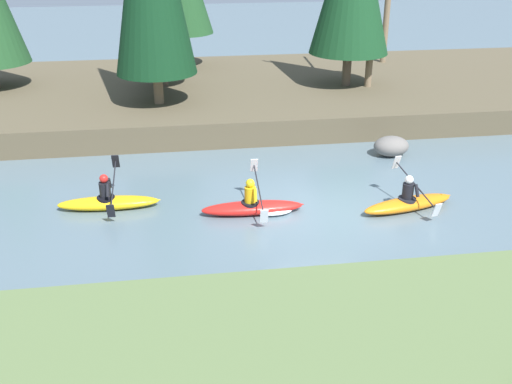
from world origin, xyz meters
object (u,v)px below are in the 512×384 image
(kayaker_middle, at_px, (256,207))
(kayaker_trailing, at_px, (109,201))
(kayaker_lead, at_px, (409,202))
(boulder_midstream, at_px, (391,146))

(kayaker_middle, xyz_separation_m, kayaker_trailing, (-3.90, 0.87, 0.02))
(kayaker_lead, relative_size, kayaker_middle, 1.00)
(kayaker_trailing, bearing_deg, kayaker_lead, -7.02)
(kayaker_lead, xyz_separation_m, kayaker_middle, (-4.10, 0.37, -0.02))
(kayaker_trailing, bearing_deg, kayaker_middle, -10.85)
(kayaker_middle, bearing_deg, kayaker_trailing, 168.07)
(kayaker_middle, relative_size, boulder_midstream, 2.37)
(kayaker_lead, distance_m, boulder_midstream, 4.11)
(kayaker_lead, bearing_deg, kayaker_middle, 161.53)
(kayaker_lead, bearing_deg, kayaker_trailing, 157.82)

